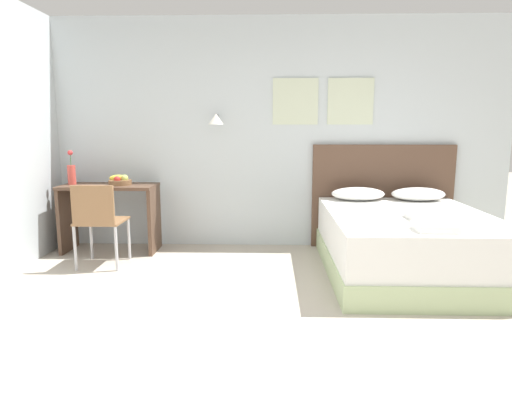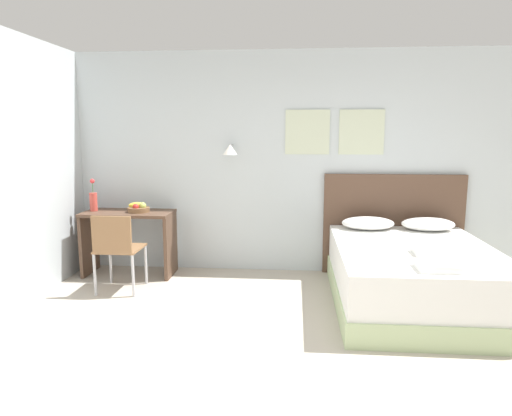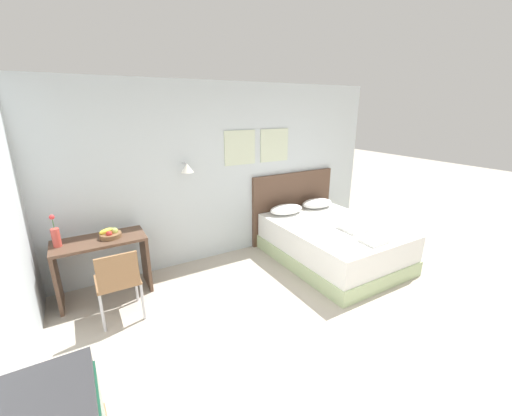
{
  "view_description": "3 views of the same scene",
  "coord_description": "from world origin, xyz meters",
  "px_view_note": "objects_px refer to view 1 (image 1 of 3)",
  "views": [
    {
      "loc": [
        0.06,
        -2.67,
        1.41
      ],
      "look_at": [
        -0.06,
        1.37,
        0.69
      ],
      "focal_mm": 32.0,
      "sensor_mm": 36.0,
      "label": 1
    },
    {
      "loc": [
        0.21,
        -2.78,
        1.71
      ],
      "look_at": [
        -0.14,
        1.32,
        1.02
      ],
      "focal_mm": 32.0,
      "sensor_mm": 36.0,
      "label": 2
    },
    {
      "loc": [
        -1.88,
        -1.58,
        2.31
      ],
      "look_at": [
        0.05,
        1.71,
        1.06
      ],
      "focal_mm": 22.0,
      "sensor_mm": 36.0,
      "label": 3
    }
  ],
  "objects_px": {
    "headboard": "(382,196)",
    "flower_vase": "(72,173)",
    "bed": "(407,244)",
    "desk_chair": "(98,218)",
    "fruit_bowl": "(120,181)",
    "folded_towel_near_foot": "(426,216)",
    "pillow_left": "(358,194)",
    "folded_towel_mid_bed": "(435,227)",
    "desk": "(110,206)",
    "pillow_right": "(418,194)"
  },
  "relations": [
    {
      "from": "folded_towel_mid_bed",
      "to": "pillow_left",
      "type": "bearing_deg",
      "value": 101.75
    },
    {
      "from": "pillow_left",
      "to": "folded_towel_near_foot",
      "type": "relative_size",
      "value": 1.71
    },
    {
      "from": "desk_chair",
      "to": "flower_vase",
      "type": "height_order",
      "value": "flower_vase"
    },
    {
      "from": "folded_towel_mid_bed",
      "to": "desk_chair",
      "type": "xyz_separation_m",
      "value": [
        -3.03,
        0.87,
        -0.11
      ]
    },
    {
      "from": "pillow_right",
      "to": "desk_chair",
      "type": "height_order",
      "value": "desk_chair"
    },
    {
      "from": "folded_towel_mid_bed",
      "to": "flower_vase",
      "type": "relative_size",
      "value": 0.82
    },
    {
      "from": "desk",
      "to": "fruit_bowl",
      "type": "distance_m",
      "value": 0.32
    },
    {
      "from": "headboard",
      "to": "flower_vase",
      "type": "xyz_separation_m",
      "value": [
        -3.57,
        -0.27,
        0.3
      ]
    },
    {
      "from": "headboard",
      "to": "flower_vase",
      "type": "distance_m",
      "value": 3.59
    },
    {
      "from": "pillow_left",
      "to": "desk_chair",
      "type": "bearing_deg",
      "value": -166.22
    },
    {
      "from": "bed",
      "to": "pillow_left",
      "type": "distance_m",
      "value": 0.93
    },
    {
      "from": "folded_towel_mid_bed",
      "to": "desk",
      "type": "relative_size",
      "value": 0.3
    },
    {
      "from": "headboard",
      "to": "desk_chair",
      "type": "bearing_deg",
      "value": -163.08
    },
    {
      "from": "pillow_right",
      "to": "fruit_bowl",
      "type": "bearing_deg",
      "value": -179.41
    },
    {
      "from": "pillow_left",
      "to": "fruit_bowl",
      "type": "bearing_deg",
      "value": -179.26
    },
    {
      "from": "bed",
      "to": "desk",
      "type": "distance_m",
      "value": 3.24
    },
    {
      "from": "fruit_bowl",
      "to": "folded_towel_near_foot",
      "type": "bearing_deg",
      "value": -18.77
    },
    {
      "from": "fruit_bowl",
      "to": "flower_vase",
      "type": "bearing_deg",
      "value": 177.77
    },
    {
      "from": "bed",
      "to": "desk_chair",
      "type": "distance_m",
      "value": 3.05
    },
    {
      "from": "pillow_left",
      "to": "desk",
      "type": "bearing_deg",
      "value": -179.38
    },
    {
      "from": "pillow_left",
      "to": "flower_vase",
      "type": "bearing_deg",
      "value": -179.77
    },
    {
      "from": "folded_towel_mid_bed",
      "to": "desk",
      "type": "distance_m",
      "value": 3.47
    },
    {
      "from": "pillow_right",
      "to": "flower_vase",
      "type": "relative_size",
      "value": 1.53
    },
    {
      "from": "pillow_right",
      "to": "folded_towel_near_foot",
      "type": "distance_m",
      "value": 1.11
    },
    {
      "from": "desk",
      "to": "desk_chair",
      "type": "height_order",
      "value": "desk_chair"
    },
    {
      "from": "bed",
      "to": "headboard",
      "type": "distance_m",
      "value": 1.08
    },
    {
      "from": "desk",
      "to": "fruit_bowl",
      "type": "relative_size",
      "value": 4.0
    },
    {
      "from": "bed",
      "to": "desk",
      "type": "height_order",
      "value": "desk"
    },
    {
      "from": "bed",
      "to": "pillow_right",
      "type": "height_order",
      "value": "pillow_right"
    },
    {
      "from": "pillow_right",
      "to": "folded_towel_near_foot",
      "type": "relative_size",
      "value": 1.71
    },
    {
      "from": "fruit_bowl",
      "to": "pillow_right",
      "type": "bearing_deg",
      "value": 0.59
    },
    {
      "from": "bed",
      "to": "pillow_right",
      "type": "distance_m",
      "value": 0.93
    },
    {
      "from": "pillow_right",
      "to": "folded_towel_mid_bed",
      "type": "bearing_deg",
      "value": -102.94
    },
    {
      "from": "desk_chair",
      "to": "headboard",
      "type": "bearing_deg",
      "value": 16.92
    },
    {
      "from": "bed",
      "to": "pillow_right",
      "type": "xyz_separation_m",
      "value": [
        0.33,
        0.78,
        0.38
      ]
    },
    {
      "from": "desk_chair",
      "to": "flower_vase",
      "type": "xyz_separation_m",
      "value": [
        -0.52,
        0.65,
        0.38
      ]
    },
    {
      "from": "folded_towel_mid_bed",
      "to": "fruit_bowl",
      "type": "xyz_separation_m",
      "value": [
        -2.99,
        1.5,
        0.18
      ]
    },
    {
      "from": "desk_chair",
      "to": "pillow_left",
      "type": "bearing_deg",
      "value": 13.78
    },
    {
      "from": "flower_vase",
      "to": "fruit_bowl",
      "type": "bearing_deg",
      "value": -2.23
    },
    {
      "from": "folded_towel_mid_bed",
      "to": "flower_vase",
      "type": "xyz_separation_m",
      "value": [
        -3.55,
        1.52,
        0.27
      ]
    },
    {
      "from": "pillow_left",
      "to": "headboard",
      "type": "bearing_deg",
      "value": 38.02
    },
    {
      "from": "folded_towel_near_foot",
      "to": "desk_chair",
      "type": "relative_size",
      "value": 0.4
    },
    {
      "from": "headboard",
      "to": "desk",
      "type": "distance_m",
      "value": 3.16
    },
    {
      "from": "folded_towel_mid_bed",
      "to": "fruit_bowl",
      "type": "distance_m",
      "value": 3.35
    },
    {
      "from": "desk",
      "to": "flower_vase",
      "type": "relative_size",
      "value": 2.72
    },
    {
      "from": "desk",
      "to": "fruit_bowl",
      "type": "bearing_deg",
      "value": -1.65
    },
    {
      "from": "bed",
      "to": "flower_vase",
      "type": "bearing_deg",
      "value": 167.91
    },
    {
      "from": "bed",
      "to": "flower_vase",
      "type": "xyz_separation_m",
      "value": [
        -3.57,
        0.76,
        0.6
      ]
    },
    {
      "from": "desk",
      "to": "desk_chair",
      "type": "relative_size",
      "value": 1.23
    },
    {
      "from": "pillow_right",
      "to": "flower_vase",
      "type": "xyz_separation_m",
      "value": [
        -3.9,
        -0.01,
        0.23
      ]
    }
  ]
}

